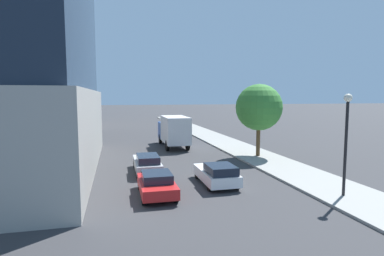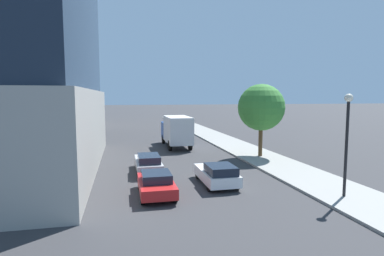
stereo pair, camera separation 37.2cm
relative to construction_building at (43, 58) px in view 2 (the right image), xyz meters
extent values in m
cube|color=gray|center=(26.04, -40.50, -12.50)|extent=(4.23, 120.00, 0.15)
cube|color=#B2AFA8|center=(-0.04, 0.03, -1.32)|extent=(13.07, 12.68, 22.52)
cube|color=gold|center=(-0.04, 0.03, 8.44)|extent=(13.86, 13.44, 3.00)
cube|color=red|center=(3.88, -3.77, 3.43)|extent=(0.90, 0.90, 32.02)
cylinder|color=black|center=(25.56, -48.22, -9.84)|extent=(0.16, 0.16, 5.18)
sphere|color=silver|center=(25.56, -48.22, -7.07)|extent=(0.44, 0.44, 0.44)
cylinder|color=brown|center=(26.06, -36.37, -11.00)|extent=(0.36, 0.36, 2.86)
sphere|color=#387F33|center=(26.06, -36.37, -7.99)|extent=(4.21, 4.21, 4.21)
cube|color=red|center=(15.58, -45.38, -12.00)|extent=(1.91, 4.07, 0.58)
cube|color=#19212D|center=(15.58, -45.46, -11.48)|extent=(1.60, 1.99, 0.47)
cylinder|color=black|center=(14.74, -44.00, -12.24)|extent=(0.22, 0.68, 0.68)
cylinder|color=black|center=(16.42, -44.00, -12.24)|extent=(0.22, 0.68, 0.68)
cylinder|color=black|center=(14.74, -46.76, -12.24)|extent=(0.22, 0.68, 0.68)
cylinder|color=black|center=(16.42, -46.76, -12.24)|extent=(0.22, 0.68, 0.68)
cube|color=silver|center=(19.57, -43.86, -12.00)|extent=(1.94, 4.30, 0.65)
cube|color=#19212D|center=(19.57, -44.81, -11.42)|extent=(1.63, 2.11, 0.51)
cylinder|color=black|center=(18.72, -42.40, -12.28)|extent=(0.22, 0.60, 0.60)
cylinder|color=black|center=(20.43, -42.40, -12.28)|extent=(0.22, 0.60, 0.60)
cylinder|color=black|center=(18.72, -45.32, -12.28)|extent=(0.22, 0.60, 0.60)
cylinder|color=black|center=(20.43, -45.32, -12.28)|extent=(0.22, 0.60, 0.60)
cube|color=#B7B7BC|center=(15.58, -39.70, -11.98)|extent=(1.77, 4.75, 0.61)
cube|color=#19212D|center=(15.58, -40.48, -11.42)|extent=(1.49, 2.42, 0.50)
cylinder|color=black|center=(14.80, -38.09, -12.24)|extent=(0.22, 0.68, 0.68)
cylinder|color=black|center=(16.36, -38.09, -12.24)|extent=(0.22, 0.68, 0.68)
cylinder|color=black|center=(14.80, -41.32, -12.24)|extent=(0.22, 0.68, 0.68)
cylinder|color=black|center=(16.36, -41.32, -12.24)|extent=(0.22, 0.68, 0.68)
cube|color=#1E4799|center=(19.57, -25.87, -10.99)|extent=(2.42, 2.12, 1.88)
cube|color=silver|center=(19.57, -29.73, -10.55)|extent=(2.42, 5.30, 2.77)
cylinder|color=black|center=(18.51, -25.87, -12.03)|extent=(0.30, 1.09, 1.09)
cylinder|color=black|center=(20.64, -25.87, -12.03)|extent=(0.30, 1.09, 1.09)
cylinder|color=black|center=(18.51, -31.06, -12.03)|extent=(0.30, 1.09, 1.09)
cylinder|color=black|center=(20.64, -31.06, -12.03)|extent=(0.30, 1.09, 1.09)
camera|label=1|loc=(13.43, -62.70, -6.97)|focal=29.47mm
camera|label=2|loc=(13.79, -62.79, -6.97)|focal=29.47mm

